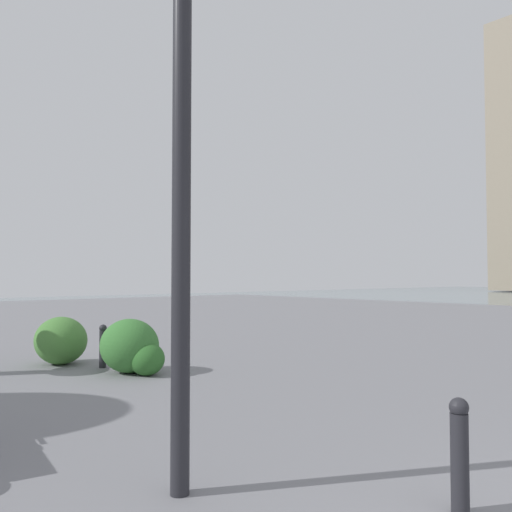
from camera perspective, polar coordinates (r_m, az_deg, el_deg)
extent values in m
cylinder|color=#232328|center=(3.94, -8.08, 5.82)|extent=(0.14, 0.14, 4.25)
cylinder|color=#232328|center=(4.01, 21.18, -20.18)|extent=(0.12, 0.12, 0.66)
sphere|color=#232328|center=(3.91, 21.10, -15.03)|extent=(0.13, 0.13, 0.13)
cylinder|color=#232328|center=(9.60, -16.24, -9.65)|extent=(0.12, 0.12, 0.64)
sphere|color=#232328|center=(9.56, -16.22, -7.51)|extent=(0.13, 0.13, 0.13)
ellipsoid|color=#387533|center=(8.99, -13.53, -9.42)|extent=(1.03, 0.93, 0.88)
ellipsoid|color=#2D6628|center=(8.71, -11.75, -10.83)|extent=(0.62, 0.56, 0.53)
ellipsoid|color=#477F38|center=(10.19, -20.36, -8.57)|extent=(1.00, 0.90, 0.85)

